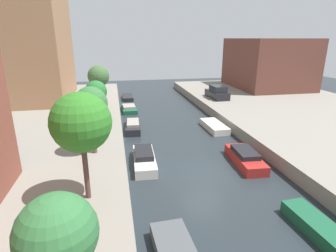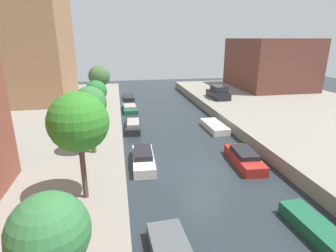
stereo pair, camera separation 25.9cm
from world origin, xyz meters
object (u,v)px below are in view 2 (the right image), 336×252
at_px(street_tree_1, 49,234).
at_px(street_tree_2, 78,123).
at_px(moored_boat_left_3, 133,125).
at_px(moored_boat_right_3, 244,158).
at_px(apartment_tower_far, 19,11).
at_px(moored_boat_left_4, 130,108).
at_px(low_block_right, 270,63).
at_px(moored_boat_right_4, 214,126).
at_px(moored_boat_left_5, 129,97).
at_px(street_tree_3, 90,104).
at_px(moored_boat_right_2, 317,230).
at_px(moored_boat_left_2, 143,159).
at_px(street_tree_5, 99,77).
at_px(parked_car, 218,93).
at_px(street_tree_4, 96,92).

xyz_separation_m(street_tree_1, street_tree_2, (0.00, 6.34, 0.88)).
height_order(moored_boat_left_3, moored_boat_right_3, moored_boat_right_3).
distance_m(apartment_tower_far, moored_boat_right_3, 30.35).
bearing_deg(moored_boat_left_3, moored_boat_right_3, -51.77).
relative_size(street_tree_2, moored_boat_left_4, 1.34).
relative_size(low_block_right, moored_boat_right_4, 2.94).
bearing_deg(street_tree_1, moored_boat_left_4, 83.25).
bearing_deg(low_block_right, apartment_tower_far, -176.08).
xyz_separation_m(street_tree_1, moored_boat_left_5, (3.32, 33.30, -3.68)).
bearing_deg(moored_boat_left_5, street_tree_3, -98.83).
xyz_separation_m(street_tree_2, moored_boat_right_3, (10.24, 3.94, -4.39)).
bearing_deg(street_tree_2, moored_boat_right_2, -18.98).
distance_m(low_block_right, moored_boat_left_4, 23.35).
bearing_deg(street_tree_2, moored_boat_right_3, 21.05).
xyz_separation_m(street_tree_1, moored_boat_right_4, (10.79, 17.88, -3.64)).
bearing_deg(moored_boat_left_5, street_tree_2, -97.02).
bearing_deg(moored_boat_left_4, moored_boat_left_2, -89.37).
bearing_deg(apartment_tower_far, street_tree_5, -39.72).
bearing_deg(moored_boat_right_2, apartment_tower_far, 124.20).
bearing_deg(moored_boat_left_4, parked_car, 2.87).
height_order(apartment_tower_far, street_tree_2, apartment_tower_far).
xyz_separation_m(moored_boat_left_2, moored_boat_right_4, (7.50, 6.39, -0.13)).
xyz_separation_m(parked_car, moored_boat_right_3, (-4.26, -16.71, -1.25)).
bearing_deg(street_tree_5, street_tree_1, -90.00).
distance_m(parked_car, moored_boat_left_2, 19.18).
distance_m(street_tree_5, moored_boat_left_5, 11.16).
bearing_deg(street_tree_3, low_block_right, 40.63).
bearing_deg(street_tree_3, apartment_tower_far, 115.23).
bearing_deg(street_tree_1, street_tree_3, 90.00).
height_order(street_tree_5, moored_boat_right_4, street_tree_5).
distance_m(moored_boat_left_2, moored_boat_right_2, 11.03).
height_order(low_block_right, moored_boat_left_2, low_block_right).
bearing_deg(apartment_tower_far, moored_boat_left_4, -20.81).
distance_m(street_tree_4, moored_boat_right_3, 13.23).
distance_m(apartment_tower_far, street_tree_4, 17.58).
height_order(street_tree_2, street_tree_3, street_tree_2).
bearing_deg(street_tree_4, moored_boat_left_2, -62.54).
bearing_deg(moored_boat_right_4, moored_boat_right_2, -92.45).
bearing_deg(parked_car, street_tree_1, -118.25).
bearing_deg(street_tree_4, parked_car, 32.29).
distance_m(street_tree_2, street_tree_5, 17.21).
xyz_separation_m(street_tree_4, moored_boat_right_3, (10.24, -7.54, -3.64)).
distance_m(street_tree_3, moored_boat_left_4, 15.38).
relative_size(low_block_right, street_tree_5, 2.53).
xyz_separation_m(street_tree_4, moored_boat_left_5, (3.32, 15.47, -3.81)).
height_order(low_block_right, street_tree_5, low_block_right).
distance_m(moored_boat_left_5, moored_boat_right_4, 17.13).
xyz_separation_m(street_tree_4, street_tree_5, (0.00, 5.73, 0.50)).
relative_size(street_tree_3, street_tree_4, 1.12).
distance_m(moored_boat_left_4, moored_boat_left_5, 6.87).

